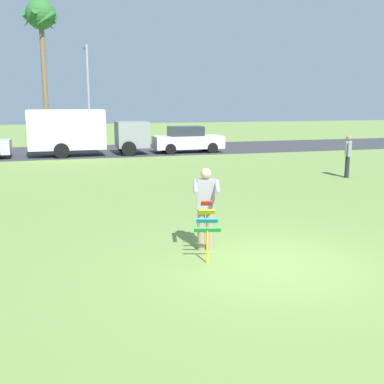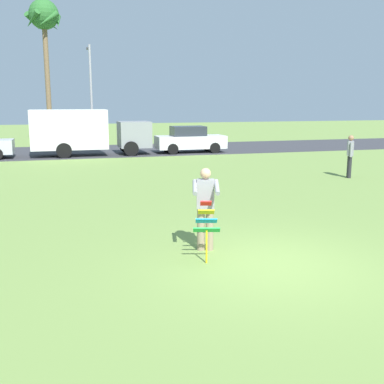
{
  "view_description": "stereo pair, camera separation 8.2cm",
  "coord_description": "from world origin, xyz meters",
  "px_view_note": "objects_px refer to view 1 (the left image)",
  "views": [
    {
      "loc": [
        -3.88,
        -7.69,
        3.05
      ],
      "look_at": [
        -0.97,
        2.2,
        1.05
      ],
      "focal_mm": 43.57,
      "sensor_mm": 36.0,
      "label": 1
    },
    {
      "loc": [
        -3.8,
        -7.72,
        3.05
      ],
      "look_at": [
        -0.97,
        2.2,
        1.05
      ],
      "focal_mm": 43.57,
      "sensor_mm": 36.0,
      "label": 2
    }
  ],
  "objects_px": {
    "palm_tree_right_near": "(41,22)",
    "streetlight_pole": "(88,88)",
    "parked_truck_grey_van": "(82,131)",
    "person_walker_near": "(348,155)",
    "parked_car_white": "(188,140)",
    "kite_held": "(207,223)",
    "person_kite_flyer": "(206,206)"
  },
  "relations": [
    {
      "from": "palm_tree_right_near",
      "to": "streetlight_pole",
      "type": "bearing_deg",
      "value": -30.62
    },
    {
      "from": "parked_truck_grey_van",
      "to": "palm_tree_right_near",
      "type": "xyz_separation_m",
      "value": [
        -1.98,
        9.07,
        7.24
      ]
    },
    {
      "from": "streetlight_pole",
      "to": "person_walker_near",
      "type": "xyz_separation_m",
      "value": [
        8.95,
        -18.39,
        -3.06
      ]
    },
    {
      "from": "parked_truck_grey_van",
      "to": "parked_car_white",
      "type": "relative_size",
      "value": 1.6
    },
    {
      "from": "streetlight_pole",
      "to": "person_walker_near",
      "type": "distance_m",
      "value": 20.68
    },
    {
      "from": "parked_truck_grey_van",
      "to": "palm_tree_right_near",
      "type": "relative_size",
      "value": 0.66
    },
    {
      "from": "parked_car_white",
      "to": "streetlight_pole",
      "type": "bearing_deg",
      "value": 125.93
    },
    {
      "from": "kite_held",
      "to": "palm_tree_right_near",
      "type": "relative_size",
      "value": 0.11
    },
    {
      "from": "parked_truck_grey_van",
      "to": "palm_tree_right_near",
      "type": "height_order",
      "value": "palm_tree_right_near"
    },
    {
      "from": "person_kite_flyer",
      "to": "parked_car_white",
      "type": "distance_m",
      "value": 19.14
    },
    {
      "from": "palm_tree_right_near",
      "to": "person_walker_near",
      "type": "distance_m",
      "value": 24.64
    },
    {
      "from": "kite_held",
      "to": "person_kite_flyer",
      "type": "bearing_deg",
      "value": 74.28
    },
    {
      "from": "streetlight_pole",
      "to": "kite_held",
      "type": "bearing_deg",
      "value": -89.43
    },
    {
      "from": "parked_car_white",
      "to": "person_walker_near",
      "type": "distance_m",
      "value": 11.66
    },
    {
      "from": "kite_held",
      "to": "parked_truck_grey_van",
      "type": "distance_m",
      "value": 19.17
    },
    {
      "from": "parked_car_white",
      "to": "palm_tree_right_near",
      "type": "relative_size",
      "value": 0.41
    },
    {
      "from": "person_walker_near",
      "to": "kite_held",
      "type": "bearing_deg",
      "value": -137.19
    },
    {
      "from": "parked_car_white",
      "to": "streetlight_pole",
      "type": "height_order",
      "value": "streetlight_pole"
    },
    {
      "from": "kite_held",
      "to": "person_walker_near",
      "type": "height_order",
      "value": "person_walker_near"
    },
    {
      "from": "kite_held",
      "to": "parked_car_white",
      "type": "xyz_separation_m",
      "value": [
        5.04,
        19.12,
        0.01
      ]
    },
    {
      "from": "person_kite_flyer",
      "to": "person_walker_near",
      "type": "distance_m",
      "value": 11.31
    },
    {
      "from": "palm_tree_right_near",
      "to": "person_walker_near",
      "type": "xyz_separation_m",
      "value": [
        11.91,
        -20.14,
        -7.72
      ]
    },
    {
      "from": "person_kite_flyer",
      "to": "palm_tree_right_near",
      "type": "relative_size",
      "value": 0.17
    },
    {
      "from": "kite_held",
      "to": "palm_tree_right_near",
      "type": "xyz_separation_m",
      "value": [
        -3.22,
        28.19,
        7.9
      ]
    },
    {
      "from": "person_kite_flyer",
      "to": "streetlight_pole",
      "type": "height_order",
      "value": "streetlight_pole"
    },
    {
      "from": "person_kite_flyer",
      "to": "kite_held",
      "type": "xyz_separation_m",
      "value": [
        -0.17,
        -0.61,
        -0.19
      ]
    },
    {
      "from": "kite_held",
      "to": "parked_truck_grey_van",
      "type": "bearing_deg",
      "value": 93.71
    },
    {
      "from": "palm_tree_right_near",
      "to": "person_walker_near",
      "type": "bearing_deg",
      "value": -59.4
    },
    {
      "from": "streetlight_pole",
      "to": "person_walker_near",
      "type": "relative_size",
      "value": 4.05
    },
    {
      "from": "person_kite_flyer",
      "to": "parked_truck_grey_van",
      "type": "height_order",
      "value": "parked_truck_grey_van"
    },
    {
      "from": "kite_held",
      "to": "streetlight_pole",
      "type": "xyz_separation_m",
      "value": [
        -0.26,
        26.44,
        3.24
      ]
    },
    {
      "from": "parked_truck_grey_van",
      "to": "parked_car_white",
      "type": "bearing_deg",
      "value": -0.0
    }
  ]
}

